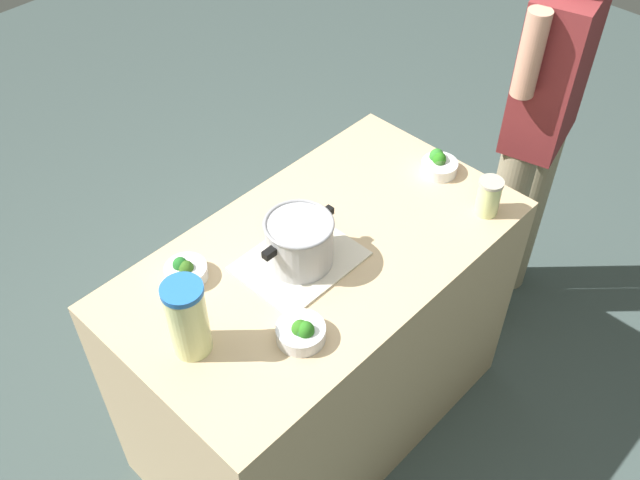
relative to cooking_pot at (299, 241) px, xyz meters
The scene contains 10 objects.
ground_plane 1.03m from the cooking_pot, 10.31° to the right, with size 8.00×8.00×0.00m, color #425350.
counter_slab 0.56m from the cooking_pot, 10.31° to the right, with size 1.33×0.74×0.94m, color #CDAF84.
dish_cloth 0.09m from the cooking_pot, ahead, with size 0.36×0.28×0.01m, color beige.
cooking_pot is the anchor object (origin of this frame).
lemonade_pitcher 0.43m from the cooking_pot, behind, with size 0.11×0.11×0.24m.
mason_jar 0.64m from the cooking_pot, 25.65° to the right, with size 0.08×0.08×0.13m.
broccoli_bowl_front 0.35m from the cooking_pot, 144.08° to the left, with size 0.13×0.13×0.07m.
broccoli_bowl_center 0.30m from the cooking_pot, 134.16° to the right, with size 0.14×0.14×0.08m.
broccoli_bowl_back 0.64m from the cooking_pot, ahead, with size 0.13×0.13×0.08m.
person_cook 1.13m from the cooking_pot, ahead, with size 0.50×0.27×1.68m.
Camera 1 is at (-1.11, -1.06, 2.52)m, focal length 40.17 mm.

